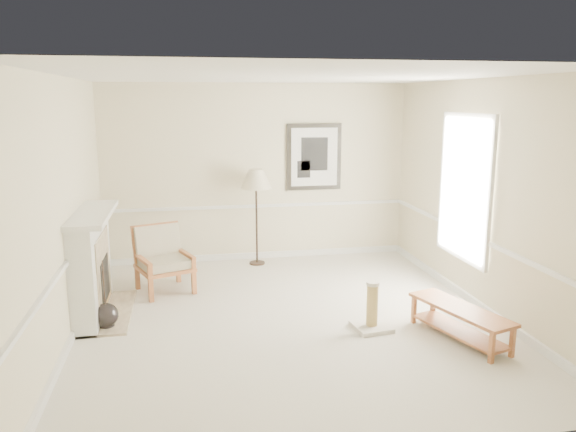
% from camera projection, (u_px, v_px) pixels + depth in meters
% --- Properties ---
extents(ground, '(5.50, 5.50, 0.00)m').
position_uv_depth(ground, '(288.00, 319.00, 6.88)').
color(ground, silver).
rests_on(ground, ground).
extents(room, '(5.04, 5.54, 2.92)m').
position_uv_depth(room, '(298.00, 167.00, 6.60)').
color(room, beige).
rests_on(room, ground).
extents(fireplace, '(0.64, 1.64, 1.31)m').
position_uv_depth(fireplace, '(92.00, 265.00, 6.91)').
color(fireplace, white).
rests_on(fireplace, ground).
extents(floor_vase, '(0.29, 0.29, 0.84)m').
position_uv_depth(floor_vase, '(106.00, 316.00, 6.57)').
color(floor_vase, black).
rests_on(floor_vase, ground).
extents(armchair, '(0.90, 0.93, 0.91)m').
position_uv_depth(armchair, '(162.00, 256.00, 7.85)').
color(armchair, '#975530').
rests_on(armchair, ground).
extents(floor_lamp, '(0.55, 0.55, 1.56)m').
position_uv_depth(floor_lamp, '(256.00, 182.00, 8.90)').
color(floor_lamp, black).
rests_on(floor_lamp, ground).
extents(bench, '(0.76, 1.37, 0.37)m').
position_uv_depth(bench, '(460.00, 318.00, 6.26)').
color(bench, '#975530').
rests_on(bench, ground).
extents(scratching_post, '(0.46, 0.46, 0.58)m').
position_uv_depth(scratching_post, '(372.00, 314.00, 6.55)').
color(scratching_post, silver).
rests_on(scratching_post, ground).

